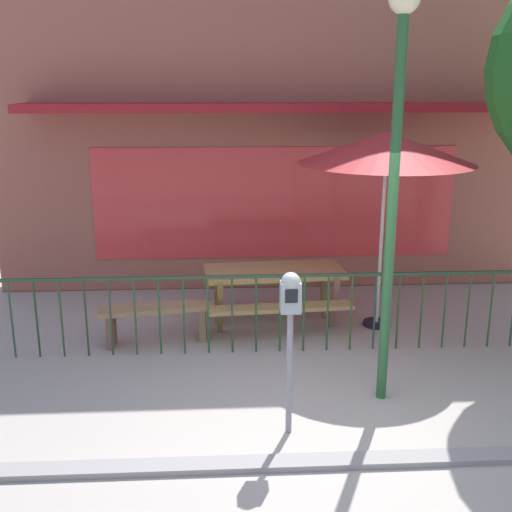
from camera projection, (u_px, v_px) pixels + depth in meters
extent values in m
plane|color=#A39990|center=(314.00, 436.00, 5.67)|extent=(40.00, 40.00, 0.00)
cube|color=brown|center=(273.00, 282.00, 10.05)|extent=(8.44, 0.54, 0.01)
cube|color=#9B5645|center=(274.00, 103.00, 9.29)|extent=(8.44, 0.50, 5.65)
cube|color=#D83838|center=(275.00, 203.00, 9.43)|extent=(5.49, 0.02, 1.70)
cube|color=maroon|center=(278.00, 107.00, 8.67)|extent=(7.17, 0.81, 0.12)
cube|color=#234028|center=(293.00, 276.00, 7.21)|extent=(7.09, 0.04, 0.04)
cylinder|color=#2A4931|center=(12.00, 320.00, 7.16)|extent=(0.02, 0.02, 0.95)
cylinder|color=#1D3E1E|center=(37.00, 319.00, 7.18)|extent=(0.02, 0.02, 0.95)
cylinder|color=#2B4B24|center=(61.00, 319.00, 7.19)|extent=(0.02, 0.02, 0.95)
cylinder|color=#263D20|center=(86.00, 318.00, 7.21)|extent=(0.02, 0.02, 0.95)
cylinder|color=#2B4331|center=(111.00, 318.00, 7.22)|extent=(0.02, 0.02, 0.95)
cylinder|color=#2B4E2C|center=(135.00, 317.00, 7.24)|extent=(0.02, 0.02, 0.95)
cylinder|color=#234F25|center=(160.00, 317.00, 7.25)|extent=(0.02, 0.02, 0.95)
cylinder|color=#274F29|center=(184.00, 316.00, 7.27)|extent=(0.02, 0.02, 0.95)
cylinder|color=#1F4F2C|center=(208.00, 316.00, 7.29)|extent=(0.02, 0.02, 0.95)
cylinder|color=#264129|center=(232.00, 315.00, 7.30)|extent=(0.02, 0.02, 0.95)
cylinder|color=#1F4529|center=(256.00, 315.00, 7.32)|extent=(0.02, 0.02, 0.95)
cylinder|color=#194E24|center=(280.00, 314.00, 7.33)|extent=(0.02, 0.02, 0.95)
cylinder|color=#234A2B|center=(304.00, 314.00, 7.35)|extent=(0.02, 0.02, 0.95)
cylinder|color=#234C27|center=(328.00, 313.00, 7.36)|extent=(0.02, 0.02, 0.95)
cylinder|color=#2B4E21|center=(351.00, 313.00, 7.38)|extent=(0.02, 0.02, 0.95)
cylinder|color=#273D2D|center=(375.00, 312.00, 7.39)|extent=(0.02, 0.02, 0.95)
cylinder|color=#2A481F|center=(398.00, 312.00, 7.41)|extent=(0.02, 0.02, 0.95)
cylinder|color=#284D1F|center=(421.00, 311.00, 7.42)|extent=(0.02, 0.02, 0.95)
cylinder|color=#2A4B27|center=(445.00, 311.00, 7.44)|extent=(0.02, 0.02, 0.95)
cylinder|color=#2B4726|center=(468.00, 310.00, 7.45)|extent=(0.02, 0.02, 0.95)
cylinder|color=#264F20|center=(491.00, 310.00, 7.47)|extent=(0.02, 0.02, 0.95)
cube|color=#A57647|center=(274.00, 272.00, 8.08)|extent=(1.85, 0.90, 0.07)
cube|color=#A37E4A|center=(281.00, 308.00, 7.64)|extent=(1.81, 0.40, 0.05)
cube|color=#9C7C48|center=(268.00, 281.00, 8.69)|extent=(1.81, 0.40, 0.05)
cube|color=olive|center=(220.00, 308.00, 7.82)|extent=(0.10, 0.35, 0.78)
cube|color=olive|center=(217.00, 294.00, 8.36)|extent=(0.10, 0.35, 0.78)
cube|color=#8C604A|center=(334.00, 303.00, 8.01)|extent=(0.10, 0.35, 0.78)
cube|color=olive|center=(323.00, 289.00, 8.55)|extent=(0.10, 0.35, 0.78)
cylinder|color=black|center=(377.00, 323.00, 8.26)|extent=(0.36, 0.36, 0.05)
cylinder|color=beige|center=(382.00, 234.00, 7.93)|extent=(0.04, 0.04, 2.49)
cone|color=red|center=(386.00, 147.00, 7.63)|extent=(2.19, 2.19, 0.39)
cube|color=#9C754F|center=(157.00, 308.00, 7.60)|extent=(1.43, 0.54, 0.06)
cube|color=brown|center=(111.00, 329.00, 7.54)|extent=(0.08, 0.29, 0.45)
cube|color=#816346|center=(203.00, 322.00, 7.77)|extent=(0.08, 0.29, 0.45)
cylinder|color=gray|center=(289.00, 373.00, 5.58)|extent=(0.06, 0.06, 1.18)
cube|color=gray|center=(291.00, 297.00, 5.38)|extent=(0.18, 0.14, 0.28)
sphere|color=#949A94|center=(291.00, 282.00, 5.34)|extent=(0.17, 0.17, 0.17)
cube|color=black|center=(292.00, 296.00, 5.30)|extent=(0.11, 0.01, 0.12)
cylinder|color=#25542C|center=(391.00, 221.00, 5.87)|extent=(0.10, 0.10, 3.70)
cube|color=gray|center=(322.00, 465.00, 5.24)|extent=(11.82, 0.20, 0.11)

